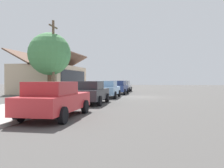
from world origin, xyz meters
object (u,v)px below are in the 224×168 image
(car_charcoal, at_px, (90,92))
(car_navy, at_px, (119,87))
(utility_pole_wooden, at_px, (53,57))
(car_cherry, at_px, (55,99))
(shade_tree, at_px, (50,54))
(fire_hydrant_red, at_px, (85,94))
(traffic_light_main, at_px, (0,13))
(car_skyblue, at_px, (108,89))
(car_silver, at_px, (124,86))

(car_charcoal, bearing_deg, car_navy, -2.13)
(car_navy, distance_m, utility_pole_wooden, 8.75)
(car_cherry, relative_size, shade_tree, 0.74)
(shade_tree, distance_m, fire_hydrant_red, 6.81)
(car_charcoal, relative_size, traffic_light_main, 0.85)
(car_navy, bearing_deg, utility_pole_wooden, 137.27)
(utility_pole_wooden, bearing_deg, shade_tree, 46.55)
(car_navy, height_order, utility_pole_wooden, utility_pole_wooden)
(car_skyblue, relative_size, utility_pole_wooden, 0.61)
(car_cherry, relative_size, car_silver, 1.09)
(car_cherry, distance_m, car_charcoal, 6.07)
(car_cherry, distance_m, fire_hydrant_red, 9.64)
(car_cherry, bearing_deg, car_silver, -0.18)
(car_charcoal, distance_m, car_skyblue, 6.02)
(car_charcoal, distance_m, car_silver, 18.07)
(car_charcoal, xyz_separation_m, utility_pole_wooden, (5.89, 5.40, 3.11))
(car_skyblue, bearing_deg, car_silver, -0.93)
(car_navy, relative_size, traffic_light_main, 0.89)
(car_cherry, height_order, utility_pole_wooden, utility_pole_wooden)
(traffic_light_main, xyz_separation_m, utility_pole_wooden, (15.88, 5.66, 0.44))
(utility_pole_wooden, bearing_deg, traffic_light_main, -160.38)
(car_cherry, distance_m, traffic_light_main, 4.75)
(car_cherry, xyz_separation_m, car_charcoal, (6.07, 0.12, -0.00))
(car_navy, bearing_deg, car_silver, 2.08)
(car_navy, bearing_deg, car_cherry, 179.93)
(car_cherry, xyz_separation_m, car_silver, (24.14, 0.17, -0.00))
(car_charcoal, height_order, car_silver, same)
(car_charcoal, bearing_deg, utility_pole_wooden, 41.13)
(car_silver, height_order, utility_pole_wooden, utility_pole_wooden)
(car_silver, bearing_deg, car_cherry, -179.97)
(car_charcoal, bearing_deg, car_skyblue, -1.59)
(car_charcoal, relative_size, car_silver, 1.01)
(car_charcoal, height_order, utility_pole_wooden, utility_pole_wooden)
(car_charcoal, xyz_separation_m, shade_tree, (6.57, 6.12, 3.48))
(car_navy, height_order, shade_tree, shade_tree)
(car_skyblue, xyz_separation_m, car_silver, (12.06, 0.08, -0.00))
(car_skyblue, height_order, shade_tree, shade_tree)
(car_navy, bearing_deg, car_charcoal, 179.31)
(car_silver, distance_m, shade_tree, 13.46)
(car_skyblue, height_order, utility_pole_wooden, utility_pole_wooden)
(car_cherry, xyz_separation_m, car_navy, (17.96, -0.04, -0.00))
(shade_tree, bearing_deg, car_cherry, -153.76)
(shade_tree, bearing_deg, car_charcoal, -137.05)
(car_charcoal, bearing_deg, fire_hydrant_red, 20.69)
(car_cherry, distance_m, car_skyblue, 12.09)
(car_cherry, bearing_deg, traffic_light_main, -178.41)
(shade_tree, bearing_deg, traffic_light_main, -158.93)
(fire_hydrant_red, bearing_deg, car_skyblue, -28.88)
(car_skyblue, xyz_separation_m, shade_tree, (0.55, 6.14, 3.48))
(traffic_light_main, relative_size, utility_pole_wooden, 0.69)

